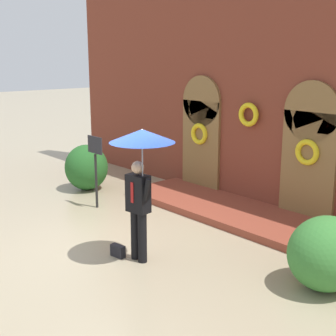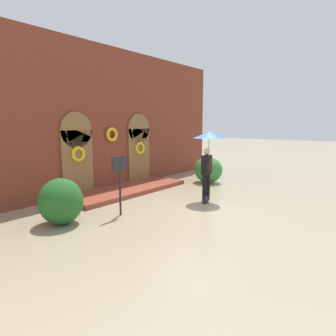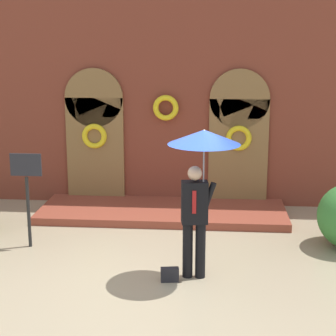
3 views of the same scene
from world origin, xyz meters
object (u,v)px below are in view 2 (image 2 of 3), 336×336
handbag (205,200)px  shrub_left (61,201)px  shrub_right (208,170)px  sign_post (120,176)px  person_with_umbrella (208,145)px

handbag → shrub_left: bearing=145.9°
shrub_right → sign_post: bearing=-175.6°
person_with_umbrella → sign_post: (-3.11, 1.08, -0.75)m
sign_post → shrub_right: bearing=4.4°
handbag → shrub_right: (3.09, 1.72, 0.47)m
person_with_umbrella → shrub_left: 5.09m
shrub_left → shrub_right: size_ratio=0.96×
handbag → shrub_right: bearing=20.1°
person_with_umbrella → shrub_left: (-4.60, 1.74, -1.30)m
person_with_umbrella → shrub_left: person_with_umbrella is taller
shrub_left → sign_post: bearing=-23.8°
person_with_umbrella → shrub_right: 3.32m
person_with_umbrella → shrub_right: bearing=30.1°
shrub_left → shrub_right: (7.23, -0.22, -0.03)m
person_with_umbrella → shrub_left: size_ratio=1.93×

